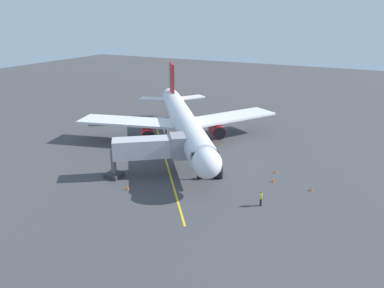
# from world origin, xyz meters

# --- Properties ---
(ground_plane) EXTENTS (220.00, 220.00, 0.00)m
(ground_plane) POSITION_xyz_m (0.00, 0.00, 0.00)
(ground_plane) COLOR #424244
(apron_lead_in_line) EXTENTS (24.12, 32.20, 0.01)m
(apron_lead_in_line) POSITION_xyz_m (1.66, 5.76, 0.01)
(apron_lead_in_line) COLOR yellow
(apron_lead_in_line) RESTS_ON ground
(airplane) EXTENTS (31.49, 34.67, 11.50)m
(airplane) POSITION_xyz_m (1.83, -0.47, 4.00)
(airplane) COLOR white
(airplane) RESTS_ON ground
(jet_bridge) EXTENTS (10.29, 8.54, 5.40)m
(jet_bridge) POSITION_xyz_m (-0.62, 11.79, 3.76)
(jet_bridge) COLOR #B7B7BC
(jet_bridge) RESTS_ON ground
(ground_crew_marshaller) EXTENTS (0.33, 0.45, 1.71)m
(ground_crew_marshaller) POSITION_xyz_m (-15.84, 13.97, 0.89)
(ground_crew_marshaller) COLOR #23232D
(ground_crew_marshaller) RESTS_ON ground
(ground_crew_wing_walker) EXTENTS (0.28, 0.42, 1.71)m
(ground_crew_wing_walker) POSITION_xyz_m (5.41, -6.49, 0.89)
(ground_crew_wing_walker) COLOR #23232D
(ground_crew_wing_walker) RESTS_ON ground
(tug_near_nose) EXTENTS (2.20, 2.67, 1.50)m
(tug_near_nose) POSITION_xyz_m (-8.08, 8.53, 0.70)
(tug_near_nose) COLOR black
(tug_near_nose) RESTS_ON ground
(safety_cone_nose_left) EXTENTS (0.32, 0.32, 0.55)m
(safety_cone_nose_left) POSITION_xyz_m (0.05, 17.45, 0.28)
(safety_cone_nose_left) COLOR #F2590F
(safety_cone_nose_left) RESTS_ON ground
(safety_cone_nose_right) EXTENTS (0.32, 0.32, 0.55)m
(safety_cone_nose_right) POSITION_xyz_m (-15.37, 7.07, 0.28)
(safety_cone_nose_right) COLOR #F2590F
(safety_cone_nose_right) RESTS_ON ground
(safety_cone_wing_port) EXTENTS (0.32, 0.32, 0.55)m
(safety_cone_wing_port) POSITION_xyz_m (-14.79, 3.96, 0.28)
(safety_cone_wing_port) COLOR #F2590F
(safety_cone_wing_port) RESTS_ON ground
(safety_cone_wing_starboard) EXTENTS (0.32, 0.32, 0.55)m
(safety_cone_wing_starboard) POSITION_xyz_m (-20.21, 7.45, 0.28)
(safety_cone_wing_starboard) COLOR #F2590F
(safety_cone_wing_starboard) RESTS_ON ground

